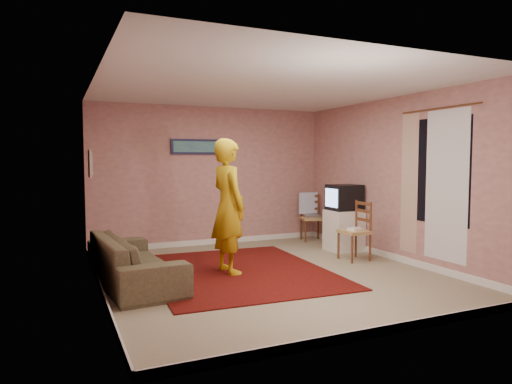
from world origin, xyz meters
name	(u,v)px	position (x,y,z in m)	size (l,w,h in m)	color
ground	(268,274)	(0.00, 0.00, 0.00)	(5.00, 5.00, 0.00)	gray
wall_back	(211,176)	(0.00, 2.50, 1.30)	(4.50, 0.02, 2.60)	tan
wall_front	(388,194)	(0.00, -2.50, 1.30)	(4.50, 0.02, 2.60)	tan
wall_left	(97,186)	(-2.25, 0.00, 1.30)	(0.02, 5.00, 2.60)	tan
wall_right	(395,179)	(2.25, 0.00, 1.30)	(0.02, 5.00, 2.60)	tan
ceiling	(268,87)	(0.00, 0.00, 2.60)	(4.50, 5.00, 0.02)	silver
baseboard_back	(212,242)	(0.00, 2.49, 0.05)	(4.50, 0.02, 0.10)	white
baseboard_front	(384,330)	(0.00, -2.49, 0.05)	(4.50, 0.02, 0.10)	white
baseboard_left	(101,288)	(-2.24, 0.00, 0.05)	(0.02, 5.00, 0.10)	white
baseboard_right	(393,257)	(2.24, 0.00, 0.05)	(0.02, 5.00, 0.10)	white
window	(439,171)	(2.24, -0.90, 1.45)	(0.01, 1.10, 1.50)	black
curtain_sheer	(446,186)	(2.23, -1.05, 1.25)	(0.01, 0.75, 2.10)	white
curtain_floral	(409,183)	(2.21, -0.35, 1.25)	(0.01, 0.35, 2.10)	beige
curtain_rod	(438,108)	(2.20, -0.90, 2.32)	(0.02, 0.02, 1.40)	brown
picture_back	(196,147)	(-0.30, 2.47, 1.85)	(0.95, 0.04, 0.28)	#141537
picture_left	(90,164)	(-2.22, 1.60, 1.55)	(0.04, 0.38, 0.42)	tan
area_rug	(238,271)	(-0.34, 0.29, 0.01)	(2.44, 3.06, 0.02)	#320705
tv_cabinet	(344,230)	(1.95, 0.96, 0.36)	(0.57, 0.52, 0.72)	white
crt_tv	(344,197)	(1.94, 0.96, 0.95)	(0.54, 0.48, 0.45)	black
chair_a	(312,213)	(1.95, 2.05, 0.56)	(0.50, 0.49, 0.50)	tan
dvd_player	(312,216)	(1.95, 2.05, 0.50)	(0.31, 0.22, 0.05)	#A3A3A8
blue_throw	(308,203)	(1.95, 2.20, 0.74)	(0.40, 0.05, 0.42)	#92B3EF
chair_b	(354,224)	(1.65, 0.25, 0.58)	(0.41, 0.43, 0.51)	tan
game_console	(354,229)	(1.65, 0.25, 0.50)	(0.20, 0.15, 0.04)	white
sofa	(134,260)	(-1.80, 0.25, 0.31)	(2.12, 0.83, 0.62)	brown
person	(228,206)	(-0.48, 0.27, 0.95)	(0.69, 0.46, 1.90)	gold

